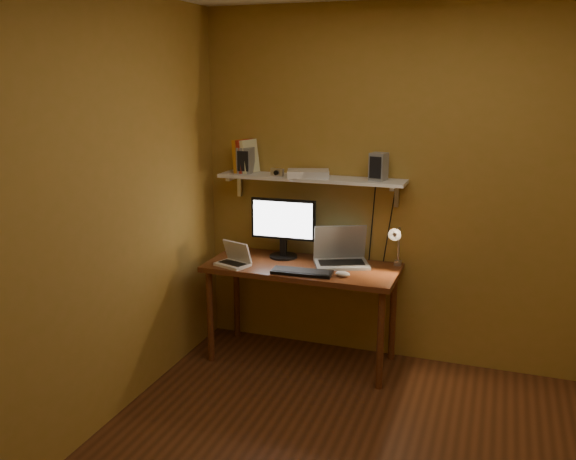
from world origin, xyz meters
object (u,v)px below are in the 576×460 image
at_px(netbook, 235,258).
at_px(shelf_camera, 277,172).
at_px(keyboard, 302,272).
at_px(speaker_left, 246,160).
at_px(desk, 302,276).
at_px(speaker_right, 379,167).
at_px(router, 308,173).
at_px(laptop, 341,254).
at_px(mouse, 343,274).
at_px(monitor, 283,225).
at_px(desk_lamp, 396,241).
at_px(wall_shelf, 311,179).

height_order(netbook, shelf_camera, shelf_camera).
distance_m(keyboard, speaker_left, 1.00).
distance_m(netbook, speaker_left, 0.76).
height_order(desk, netbook, netbook).
relative_size(keyboard, speaker_right, 2.20).
relative_size(speaker_right, router, 0.64).
relative_size(speaker_right, shelf_camera, 1.95).
bearing_deg(shelf_camera, netbook, -128.64).
bearing_deg(laptop, keyboard, -143.88).
bearing_deg(speaker_right, mouse, -100.54).
bearing_deg(laptop, netbook, 179.03).
bearing_deg(monitor, desk, -38.13).
bearing_deg(desk_lamp, desk, -169.19).
relative_size(monitor, speaker_right, 2.58).
bearing_deg(desk_lamp, speaker_left, 176.72).
height_order(desk, router, router).
bearing_deg(monitor, router, 7.53).
xyz_separation_m(monitor, router, (0.18, 0.03, 0.40)).
relative_size(wall_shelf, laptop, 3.02).
height_order(keyboard, speaker_right, speaker_right).
distance_m(wall_shelf, speaker_left, 0.53).
bearing_deg(monitor, laptop, -3.17).
distance_m(mouse, speaker_left, 1.17).
height_order(wall_shelf, netbook, wall_shelf).
bearing_deg(desk, mouse, -24.01).
distance_m(wall_shelf, router, 0.05).
height_order(wall_shelf, mouse, wall_shelf).
height_order(wall_shelf, router, router).
relative_size(wall_shelf, mouse, 13.35).
bearing_deg(wall_shelf, speaker_left, -179.97).
bearing_deg(keyboard, monitor, 124.56).
xyz_separation_m(laptop, router, (-0.27, 0.04, 0.58)).
relative_size(desk, monitor, 2.79).
distance_m(laptop, desk_lamp, 0.43).
distance_m(desk_lamp, speaker_right, 0.54).
bearing_deg(wall_shelf, mouse, -45.19).
distance_m(speaker_right, shelf_camera, 0.74).
bearing_deg(router, laptop, -8.36).
height_order(netbook, mouse, netbook).
bearing_deg(monitor, speaker_left, 169.15).
relative_size(desk, speaker_right, 7.20).
bearing_deg(monitor, netbook, -133.48).
xyz_separation_m(wall_shelf, monitor, (-0.20, -0.05, -0.35)).
height_order(speaker_left, speaker_right, same).
bearing_deg(mouse, monitor, 159.89).
height_order(desk, wall_shelf, wall_shelf).
relative_size(laptop, netbook, 1.68).
relative_size(wall_shelf, speaker_left, 7.18).
height_order(desk_lamp, speaker_left, speaker_left).
distance_m(wall_shelf, shelf_camera, 0.25).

